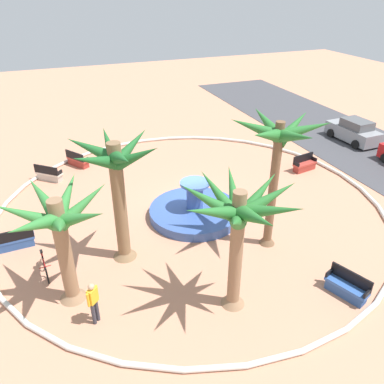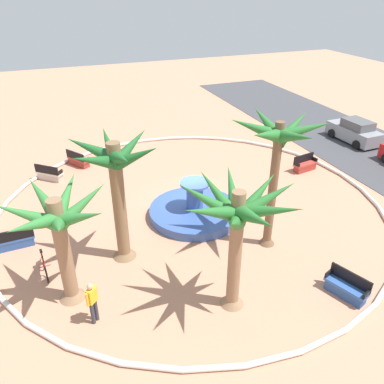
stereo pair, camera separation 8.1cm
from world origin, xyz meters
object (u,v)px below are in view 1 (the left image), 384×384
Objects in this scene: palm_tree_mid_plaza at (278,146)px; person_cyclist_helmet at (93,301)px; palm_tree_by_curb at (117,176)px; bench_southwest at (49,175)px; palm_tree_far_side at (239,217)px; bench_southeast at (304,165)px; bench_west at (78,161)px; parked_car_leftmost at (354,131)px; palm_tree_near_fountain at (59,226)px; bench_north at (16,241)px; bicycle_red_frame at (45,267)px; bench_east at (347,288)px; fountain at (195,211)px.

person_cyclist_helmet is (1.78, -7.87, -3.73)m from palm_tree_mid_plaza.
person_cyclist_helmet is at bearing -28.29° from palm_tree_by_curb.
palm_tree_far_side is at bearing 23.70° from bench_southwest.
bench_west is at bearing -113.99° from bench_southeast.
bench_west is at bearing 128.50° from bench_southwest.
palm_tree_far_side is 19.30m from parked_car_leftmost.
bench_southeast is (-6.03, 14.57, -2.86)m from palm_tree_near_fountain.
palm_tree_by_curb is at bearing -143.48° from palm_tree_far_side.
person_cyclist_helmet is (5.52, 2.60, 0.61)m from bench_north.
parked_car_leftmost reaches higher than bicycle_red_frame.
palm_tree_by_curb is at bearing -102.86° from palm_tree_mid_plaza.
palm_tree_near_fountain reaches higher than bench_north.
bench_southeast is (-5.72, 6.08, -4.34)m from palm_tree_mid_plaza.
parked_car_leftmost is (-4.79, 22.76, 0.43)m from bench_north.
person_cyclist_helmet reaches higher than bench_east.
person_cyclist_helmet is 22.65m from parked_car_leftmost.
bench_east reaches higher than bicycle_red_frame.
bench_east is 17.31m from bench_west.
fountain is at bearing 115.44° from palm_tree_by_curb.
palm_tree_far_side reaches higher than palm_tree_near_fountain.
bench_north is (-7.63, -11.51, 0.00)m from bench_east.
palm_tree_near_fountain is at bearing 26.67° from bicycle_red_frame.
bench_north is at bearing -93.06° from fountain.
palm_tree_by_curb is at bearing -126.37° from bench_east.
palm_tree_mid_plaza is 3.66× the size of bench_north.
fountain reaches higher than bench_southeast.
parked_car_leftmost is (-5.23, 14.48, 0.49)m from fountain.
palm_tree_by_curb reaches higher than bench_southeast.
palm_tree_by_curb is 0.92× the size of palm_tree_mid_plaza.
palm_tree_by_curb is 10.70m from bench_west.
bench_southwest is (-6.76, -6.52, 0.06)m from fountain.
bicycle_red_frame is (4.31, -15.44, 0.04)m from bench_southeast.
bicycle_red_frame is (1.88, -7.17, 0.09)m from fountain.
palm_tree_near_fountain is 0.82× the size of palm_tree_by_curb.
palm_tree_by_curb is 6.37m from palm_tree_mid_plaza.
palm_tree_by_curb is 1.11× the size of palm_tree_far_side.
palm_tree_by_curb is at bearing -70.58° from bench_southeast.
palm_tree_by_curb is 3.56× the size of bench_southwest.
palm_tree_by_curb is (1.89, -3.97, 3.54)m from fountain.
fountain is at bearing 131.74° from person_cyclist_helmet.
bench_west is at bearing -149.06° from palm_tree_mid_plaza.
person_cyclist_helmet is at bearing 22.87° from palm_tree_near_fountain.
parked_car_leftmost is at bearing 126.24° from palm_tree_far_side.
person_cyclist_helmet reaches higher than bench_southwest.
bench_southwest is (-6.32, 1.77, 0.00)m from bench_north.
palm_tree_mid_plaza is at bearing 40.88° from bench_southwest.
bench_southeast reaches higher than bicycle_red_frame.
bench_north is (-0.44, -8.29, 0.06)m from fountain.
palm_tree_by_curb reaches higher than fountain.
bench_southwest is at bearing -145.07° from bench_east.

